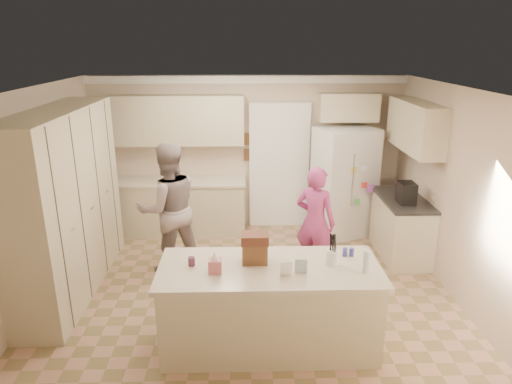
{
  "coord_description": "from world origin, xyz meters",
  "views": [
    {
      "loc": [
        -0.05,
        -5.27,
        3.11
      ],
      "look_at": [
        0.1,
        0.35,
        1.25
      ],
      "focal_mm": 32.0,
      "sensor_mm": 36.0,
      "label": 1
    }
  ],
  "objects_px": {
    "utensil_crock": "(332,257)",
    "dollhouse_body": "(255,253)",
    "island_base": "(269,308)",
    "tissue_box": "(215,266)",
    "teen_girl": "(315,222)",
    "teen_boy": "(169,209)",
    "refrigerator": "(344,182)",
    "coffee_maker": "(406,193)"
  },
  "relations": [
    {
      "from": "utensil_crock",
      "to": "dollhouse_body",
      "type": "distance_m",
      "value": 0.8
    },
    {
      "from": "island_base",
      "to": "utensil_crock",
      "type": "xyz_separation_m",
      "value": [
        0.65,
        0.05,
        0.56
      ]
    },
    {
      "from": "tissue_box",
      "to": "dollhouse_body",
      "type": "xyz_separation_m",
      "value": [
        0.4,
        0.2,
        0.04
      ]
    },
    {
      "from": "utensil_crock",
      "to": "teen_girl",
      "type": "distance_m",
      "value": 1.53
    },
    {
      "from": "tissue_box",
      "to": "teen_girl",
      "type": "height_order",
      "value": "teen_girl"
    },
    {
      "from": "island_base",
      "to": "teen_boy",
      "type": "distance_m",
      "value": 2.22
    },
    {
      "from": "island_base",
      "to": "teen_girl",
      "type": "bearing_deg",
      "value": 65.58
    },
    {
      "from": "refrigerator",
      "to": "island_base",
      "type": "bearing_deg",
      "value": -134.43
    },
    {
      "from": "refrigerator",
      "to": "dollhouse_body",
      "type": "relative_size",
      "value": 6.92
    },
    {
      "from": "utensil_crock",
      "to": "island_base",
      "type": "bearing_deg",
      "value": -175.6
    },
    {
      "from": "teen_boy",
      "to": "teen_girl",
      "type": "relative_size",
      "value": 1.19
    },
    {
      "from": "utensil_crock",
      "to": "teen_girl",
      "type": "relative_size",
      "value": 0.1
    },
    {
      "from": "utensil_crock",
      "to": "tissue_box",
      "type": "bearing_deg",
      "value": -172.87
    },
    {
      "from": "refrigerator",
      "to": "utensil_crock",
      "type": "bearing_deg",
      "value": -123.57
    },
    {
      "from": "refrigerator",
      "to": "teen_boy",
      "type": "relative_size",
      "value": 0.97
    },
    {
      "from": "dollhouse_body",
      "to": "coffee_maker",
      "type": "bearing_deg",
      "value": 39.29
    },
    {
      "from": "refrigerator",
      "to": "dollhouse_body",
      "type": "distance_m",
      "value": 3.26
    },
    {
      "from": "island_base",
      "to": "dollhouse_body",
      "type": "bearing_deg",
      "value": 146.31
    },
    {
      "from": "teen_boy",
      "to": "teen_girl",
      "type": "height_order",
      "value": "teen_boy"
    },
    {
      "from": "coffee_maker",
      "to": "dollhouse_body",
      "type": "distance_m",
      "value": 2.84
    },
    {
      "from": "coffee_maker",
      "to": "island_base",
      "type": "xyz_separation_m",
      "value": [
        -2.05,
        -1.9,
        -0.63
      ]
    },
    {
      "from": "teen_girl",
      "to": "refrigerator",
      "type": "bearing_deg",
      "value": -85.65
    },
    {
      "from": "refrigerator",
      "to": "teen_girl",
      "type": "height_order",
      "value": "refrigerator"
    },
    {
      "from": "island_base",
      "to": "teen_girl",
      "type": "relative_size",
      "value": 1.41
    },
    {
      "from": "coffee_maker",
      "to": "dollhouse_body",
      "type": "xyz_separation_m",
      "value": [
        -2.2,
        -1.8,
        -0.03
      ]
    },
    {
      "from": "refrigerator",
      "to": "coffee_maker",
      "type": "relative_size",
      "value": 6.0
    },
    {
      "from": "refrigerator",
      "to": "dollhouse_body",
      "type": "xyz_separation_m",
      "value": [
        -1.54,
        -2.87,
        0.14
      ]
    },
    {
      "from": "refrigerator",
      "to": "coffee_maker",
      "type": "xyz_separation_m",
      "value": [
        0.66,
        -1.07,
        0.17
      ]
    },
    {
      "from": "refrigerator",
      "to": "tissue_box",
      "type": "relative_size",
      "value": 12.86
    },
    {
      "from": "island_base",
      "to": "teen_girl",
      "type": "height_order",
      "value": "teen_girl"
    },
    {
      "from": "island_base",
      "to": "teen_girl",
      "type": "xyz_separation_m",
      "value": [
        0.71,
        1.56,
        0.34
      ]
    },
    {
      "from": "refrigerator",
      "to": "tissue_box",
      "type": "xyz_separation_m",
      "value": [
        -1.94,
        -3.07,
        0.1
      ]
    },
    {
      "from": "teen_girl",
      "to": "tissue_box",
      "type": "bearing_deg",
      "value": 83.21
    },
    {
      "from": "refrigerator",
      "to": "utensil_crock",
      "type": "relative_size",
      "value": 12.0
    },
    {
      "from": "dollhouse_body",
      "to": "refrigerator",
      "type": "bearing_deg",
      "value": 61.69
    },
    {
      "from": "island_base",
      "to": "tissue_box",
      "type": "bearing_deg",
      "value": -169.7
    },
    {
      "from": "island_base",
      "to": "dollhouse_body",
      "type": "xyz_separation_m",
      "value": [
        -0.15,
        0.1,
        0.6
      ]
    },
    {
      "from": "island_base",
      "to": "tissue_box",
      "type": "height_order",
      "value": "tissue_box"
    },
    {
      "from": "tissue_box",
      "to": "dollhouse_body",
      "type": "relative_size",
      "value": 0.54
    },
    {
      "from": "coffee_maker",
      "to": "teen_girl",
      "type": "height_order",
      "value": "teen_girl"
    },
    {
      "from": "tissue_box",
      "to": "utensil_crock",
      "type": "bearing_deg",
      "value": 7.13
    },
    {
      "from": "refrigerator",
      "to": "island_base",
      "type": "relative_size",
      "value": 0.82
    }
  ]
}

